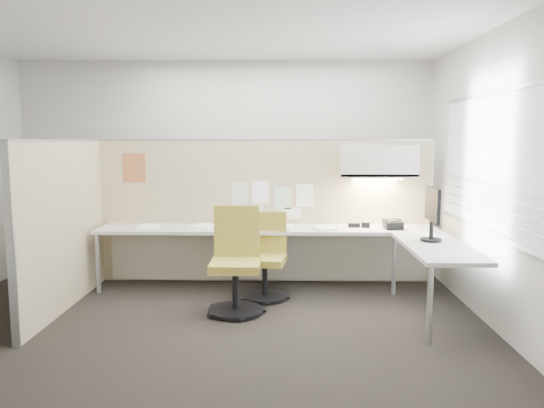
{
  "coord_description": "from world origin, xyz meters",
  "views": [
    {
      "loc": [
        0.78,
        -4.91,
        1.77
      ],
      "look_at": [
        0.66,
        0.8,
        1.07
      ],
      "focal_mm": 35.0,
      "sensor_mm": 36.0,
      "label": 1
    }
  ],
  "objects_px": {
    "desk": "(296,241)",
    "monitor": "(432,211)",
    "chair_left": "(236,264)",
    "phone": "(393,225)",
    "chair_right": "(266,259)"
  },
  "relations": [
    {
      "from": "desk",
      "to": "monitor",
      "type": "bearing_deg",
      "value": -25.74
    },
    {
      "from": "chair_left",
      "to": "phone",
      "type": "xyz_separation_m",
      "value": [
        1.76,
        0.8,
        0.28
      ]
    },
    {
      "from": "desk",
      "to": "chair_right",
      "type": "distance_m",
      "value": 0.44
    },
    {
      "from": "monitor",
      "to": "phone",
      "type": "height_order",
      "value": "monitor"
    },
    {
      "from": "chair_left",
      "to": "desk",
      "type": "bearing_deg",
      "value": 48.61
    },
    {
      "from": "chair_left",
      "to": "chair_right",
      "type": "xyz_separation_m",
      "value": [
        0.29,
        0.49,
        -0.06
      ]
    },
    {
      "from": "monitor",
      "to": "desk",
      "type": "bearing_deg",
      "value": 66.23
    },
    {
      "from": "desk",
      "to": "chair_right",
      "type": "xyz_separation_m",
      "value": [
        -0.34,
        -0.23,
        -0.16
      ]
    },
    {
      "from": "chair_left",
      "to": "phone",
      "type": "distance_m",
      "value": 1.95
    },
    {
      "from": "monitor",
      "to": "phone",
      "type": "relative_size",
      "value": 2.45
    },
    {
      "from": "desk",
      "to": "phone",
      "type": "bearing_deg",
      "value": 3.7
    },
    {
      "from": "monitor",
      "to": "chair_right",
      "type": "bearing_deg",
      "value": 77.92
    },
    {
      "from": "chair_right",
      "to": "monitor",
      "type": "height_order",
      "value": "monitor"
    },
    {
      "from": "phone",
      "to": "chair_right",
      "type": "bearing_deg",
      "value": -173.32
    },
    {
      "from": "chair_left",
      "to": "monitor",
      "type": "height_order",
      "value": "monitor"
    }
  ]
}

